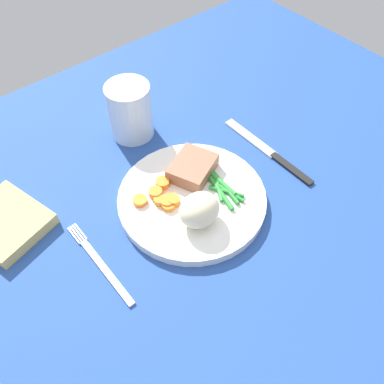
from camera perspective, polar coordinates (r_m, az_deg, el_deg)
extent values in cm
cube|color=#234793|center=(67.29, -0.71, -1.84)|extent=(120.00, 90.00, 2.00)
cylinder|color=white|center=(65.77, 0.00, -0.99)|extent=(23.73, 23.73, 1.60)
cube|color=#936047|center=(67.38, 0.07, 3.39)|extent=(9.34, 8.65, 2.49)
ellipsoid|color=beige|center=(60.29, 1.03, -2.51)|extent=(6.39, 5.42, 5.11)
cylinder|color=orange|center=(64.07, -3.09, -1.14)|extent=(2.32, 2.32, 1.01)
cylinder|color=orange|center=(64.15, -4.55, -1.19)|extent=(1.80, 1.80, 1.00)
cylinder|color=orange|center=(66.23, -4.10, 1.25)|extent=(2.27, 2.27, 1.19)
cylinder|color=orange|center=(63.86, -3.48, -1.34)|extent=(2.30, 2.30, 1.11)
cylinder|color=orange|center=(63.60, -3.32, -1.81)|extent=(2.17, 2.17, 0.87)
cylinder|color=orange|center=(63.93, -2.62, -1.13)|extent=(1.88, 1.88, 1.21)
cylinder|color=orange|center=(64.56, -7.24, -1.19)|extent=(2.31, 2.31, 0.82)
cylinder|color=orange|center=(65.07, -5.09, -0.10)|extent=(2.17, 2.17, 1.16)
cylinder|color=#2D8C38|center=(66.16, 4.54, 0.80)|extent=(2.12, 8.05, 0.70)
cylinder|color=#2D8C38|center=(65.70, 4.80, 0.23)|extent=(1.79, 6.73, 0.61)
cylinder|color=#2D8C38|center=(65.20, 4.05, -0.13)|extent=(2.35, 7.25, 0.76)
cylinder|color=#2D8C38|center=(66.36, 4.29, 1.14)|extent=(0.92, 5.96, 0.85)
cylinder|color=#2D8C38|center=(65.97, 3.65, 0.70)|extent=(3.58, 5.39, 0.72)
cylinder|color=#2D8C38|center=(65.52, 4.79, 0.06)|extent=(3.58, 5.30, 0.63)
cube|color=silver|center=(60.59, -11.79, -10.80)|extent=(1.00, 13.00, 0.40)
cube|color=silver|center=(64.92, -16.11, -5.91)|extent=(0.24, 3.60, 0.40)
cube|color=silver|center=(64.97, -15.81, -5.73)|extent=(0.24, 3.60, 0.40)
cube|color=silver|center=(65.02, -15.50, -5.55)|extent=(0.24, 3.60, 0.40)
cube|color=silver|center=(65.08, -15.20, -5.37)|extent=(0.24, 3.60, 0.40)
cube|color=black|center=(72.83, 13.65, 3.13)|extent=(1.30, 9.00, 0.64)
cube|color=silver|center=(76.93, 8.13, 7.45)|extent=(1.70, 12.00, 0.40)
cylinder|color=silver|center=(75.04, -8.61, 11.10)|extent=(7.91, 7.91, 10.22)
cylinder|color=silver|center=(76.94, -8.35, 9.41)|extent=(7.27, 7.27, 4.32)
cube|color=#DBBC6B|center=(68.97, -24.44, -3.85)|extent=(13.11, 14.21, 2.04)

